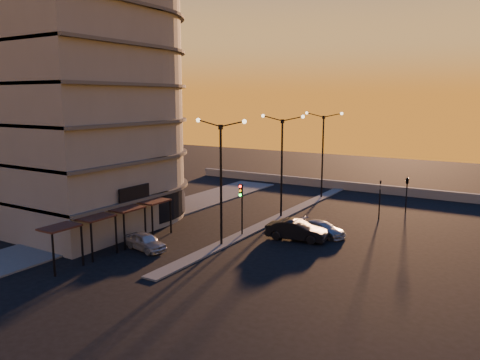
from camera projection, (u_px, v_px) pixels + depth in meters
name	position (u px, v px, depth m)	size (l,w,h in m)	color
ground	(221.00, 245.00, 35.25)	(120.00, 120.00, 0.00)	black
sidewalk_west	(152.00, 215.00, 44.01)	(5.00, 40.00, 0.12)	#4E4E4C
median	(281.00, 216.00, 43.64)	(1.20, 36.00, 0.12)	#4E4E4C
parapet	(356.00, 187.00, 55.96)	(44.00, 0.50, 1.00)	slate
building	(86.00, 87.00, 40.43)	(14.35, 17.08, 25.00)	slate
streetlamp_near	(221.00, 172.00, 34.29)	(4.32, 0.32, 9.51)	black
streetlamp_mid	(282.00, 158.00, 42.68)	(4.32, 0.32, 9.51)	black
streetlamp_far	(323.00, 148.00, 51.08)	(4.32, 0.32, 9.51)	black
traffic_light_main	(241.00, 201.00, 37.17)	(0.28, 0.44, 4.25)	black
signal_east_a	(380.00, 199.00, 42.55)	(0.13, 0.16, 3.60)	black
signal_east_b	(407.00, 181.00, 44.94)	(0.42, 1.99, 3.60)	black
car_hatchback	(145.00, 241.00, 34.14)	(1.50, 3.72, 1.27)	#B7BABF
car_sedan	(297.00, 230.00, 36.51)	(1.66, 4.75, 1.57)	black
car_wagon	(322.00, 229.00, 37.64)	(1.66, 4.09, 1.19)	#9C9FA3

